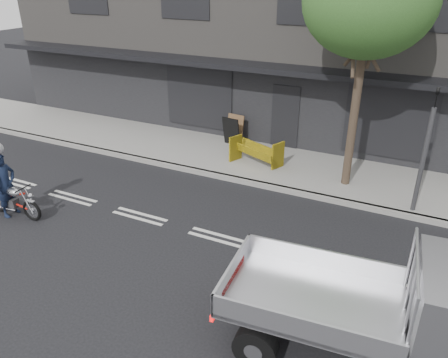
% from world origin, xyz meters
% --- Properties ---
extents(ground, '(80.00, 80.00, 0.00)m').
position_xyz_m(ground, '(0.00, 0.00, 0.00)').
color(ground, black).
rests_on(ground, ground).
extents(sidewalk, '(32.00, 3.20, 0.15)m').
position_xyz_m(sidewalk, '(0.00, 4.70, 0.07)').
color(sidewalk, gray).
rests_on(sidewalk, ground).
extents(kerb, '(32.00, 0.20, 0.15)m').
position_xyz_m(kerb, '(0.00, 3.10, 0.07)').
color(kerb, gray).
rests_on(kerb, ground).
extents(building_main, '(26.00, 10.00, 8.00)m').
position_xyz_m(building_main, '(0.00, 11.30, 4.00)').
color(building_main, slate).
rests_on(building_main, ground).
extents(street_tree, '(3.40, 3.40, 6.74)m').
position_xyz_m(street_tree, '(2.20, 4.20, 5.28)').
color(street_tree, '#382B21').
rests_on(street_tree, ground).
extents(traffic_light_pole, '(0.12, 0.12, 3.50)m').
position_xyz_m(traffic_light_pole, '(4.20, 3.35, 1.65)').
color(traffic_light_pole, '#2D2D30').
rests_on(traffic_light_pole, ground).
extents(motorcycle, '(1.83, 0.53, 0.94)m').
position_xyz_m(motorcycle, '(-5.45, -1.43, 0.48)').
color(motorcycle, black).
rests_on(motorcycle, ground).
extents(rider, '(0.46, 0.67, 1.78)m').
position_xyz_m(rider, '(-5.60, -1.43, 0.89)').
color(rider, '#131C34').
rests_on(rider, ground).
extents(flatbed_ute, '(4.85, 2.31, 2.18)m').
position_xyz_m(flatbed_ute, '(4.86, -2.08, 1.24)').
color(flatbed_ute, black).
rests_on(flatbed_ute, ground).
extents(construction_barrier, '(1.75, 1.24, 0.91)m').
position_xyz_m(construction_barrier, '(-0.80, 4.11, 0.60)').
color(construction_barrier, yellow).
rests_on(construction_barrier, sidewalk).
extents(sandwich_board, '(0.72, 0.53, 1.06)m').
position_xyz_m(sandwich_board, '(-2.28, 5.55, 0.68)').
color(sandwich_board, black).
rests_on(sandwich_board, sidewalk).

